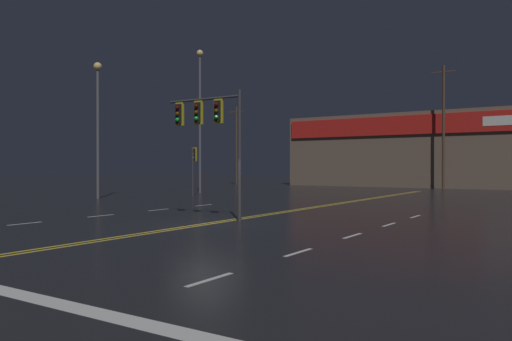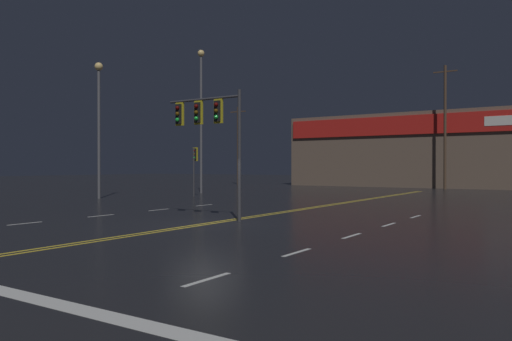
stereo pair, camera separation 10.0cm
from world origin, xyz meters
TOP-DOWN VIEW (x-y plane):
  - ground_plane at (0.00, 0.00)m, footprint 200.00×200.00m
  - road_markings at (1.29, -2.15)m, footprint 17.44×60.00m
  - traffic_signal_median at (-1.02, 1.43)m, footprint 3.71×0.36m
  - traffic_signal_corner_northwest at (-11.82, 13.43)m, footprint 0.42×0.36m
  - streetlight_median_approach at (-15.66, 7.92)m, footprint 0.56×0.56m
  - streetlight_far_left at (-14.32, 17.20)m, footprint 0.56×0.56m
  - building_backdrop at (0.00, 41.68)m, footprint 33.32×10.23m
  - utility_pole_row at (0.14, 35.05)m, footprint 46.35×0.26m

SIDE VIEW (x-z plane):
  - ground_plane at x=0.00m, z-range 0.00..0.00m
  - road_markings at x=1.29m, z-range 0.00..0.01m
  - traffic_signal_corner_northwest at x=-11.82m, z-range 0.84..4.42m
  - building_backdrop at x=0.00m, z-range 0.01..7.84m
  - traffic_signal_median at x=-1.02m, z-range 1.45..6.66m
  - utility_pole_row at x=0.14m, z-range -0.43..11.42m
  - streetlight_median_approach at x=-15.66m, z-range 1.30..10.56m
  - streetlight_far_left at x=-14.32m, z-range 1.40..13.17m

